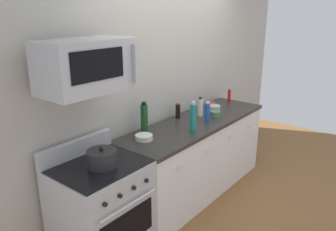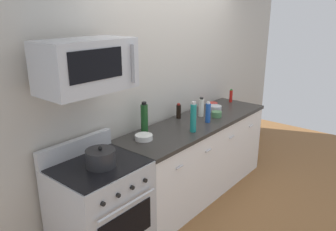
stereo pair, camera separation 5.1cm
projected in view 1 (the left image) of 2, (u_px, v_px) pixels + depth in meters
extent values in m
plane|color=brown|center=(195.00, 190.00, 4.16)|extent=(6.35, 6.35, 0.00)
cube|color=#B7B2A8|center=(169.00, 80.00, 3.98)|extent=(5.29, 0.10, 2.70)
cube|color=white|center=(196.00, 158.00, 4.02)|extent=(2.17, 0.62, 0.88)
cube|color=#2D2B28|center=(197.00, 122.00, 3.88)|extent=(2.20, 0.65, 0.04)
cube|color=black|center=(214.00, 194.00, 3.97)|extent=(2.17, 0.02, 0.10)
cylinder|color=silver|center=(180.00, 167.00, 3.18)|extent=(0.10, 0.02, 0.02)
cylinder|color=silver|center=(208.00, 150.00, 3.55)|extent=(0.10, 0.02, 0.02)
cylinder|color=silver|center=(231.00, 137.00, 3.93)|extent=(0.10, 0.02, 0.02)
cylinder|color=silver|center=(250.00, 125.00, 4.31)|extent=(0.10, 0.02, 0.02)
cube|color=#B7BABF|center=(102.00, 213.00, 2.92)|extent=(0.76, 0.64, 0.91)
cube|color=black|center=(128.00, 228.00, 2.73)|extent=(0.58, 0.01, 0.30)
cylinder|color=#B7BABF|center=(130.00, 205.00, 2.64)|extent=(0.61, 0.02, 0.02)
cube|color=#B7BABF|center=(76.00, 149.00, 2.93)|extent=(0.76, 0.06, 0.16)
cube|color=black|center=(99.00, 166.00, 2.78)|extent=(0.73, 0.61, 0.01)
cylinder|color=black|center=(105.00, 204.00, 2.45)|extent=(0.04, 0.02, 0.04)
cylinder|color=black|center=(120.00, 196.00, 2.56)|extent=(0.04, 0.02, 0.04)
cylinder|color=black|center=(134.00, 188.00, 2.67)|extent=(0.04, 0.02, 0.04)
cylinder|color=black|center=(147.00, 181.00, 2.79)|extent=(0.04, 0.02, 0.04)
cube|color=#B7BABF|center=(87.00, 66.00, 2.55)|extent=(0.74, 0.40, 0.40)
cube|color=black|center=(98.00, 65.00, 2.38)|extent=(0.48, 0.01, 0.22)
cube|color=#B7BABF|center=(135.00, 64.00, 2.64)|extent=(0.02, 0.04, 0.30)
cylinder|color=#197F7A|center=(193.00, 118.00, 3.49)|extent=(0.07, 0.07, 0.30)
cylinder|color=beige|center=(193.00, 103.00, 3.44)|extent=(0.04, 0.04, 0.03)
cylinder|color=#1E4CA5|center=(207.00, 113.00, 3.80)|extent=(0.06, 0.06, 0.22)
cylinder|color=silver|center=(208.00, 103.00, 3.76)|extent=(0.04, 0.04, 0.02)
cylinder|color=#19471E|center=(144.00, 119.00, 3.45)|extent=(0.08, 0.08, 0.31)
cylinder|color=black|center=(144.00, 104.00, 3.39)|extent=(0.05, 0.05, 0.03)
cylinder|color=#B21914|center=(229.00, 96.00, 4.64)|extent=(0.04, 0.04, 0.17)
cylinder|color=#19721E|center=(230.00, 90.00, 4.61)|extent=(0.03, 0.03, 0.02)
cylinder|color=black|center=(178.00, 112.00, 3.94)|extent=(0.06, 0.06, 0.16)
cylinder|color=maroon|center=(178.00, 104.00, 3.91)|extent=(0.04, 0.04, 0.02)
cylinder|color=silver|center=(200.00, 108.00, 4.01)|extent=(0.07, 0.07, 0.21)
cylinder|color=black|center=(201.00, 98.00, 3.98)|extent=(0.04, 0.04, 0.02)
cylinder|color=#B72D28|center=(211.00, 104.00, 4.47)|extent=(0.13, 0.13, 0.05)
torus|color=#B72D28|center=(211.00, 103.00, 4.46)|extent=(0.13, 0.13, 0.01)
cylinder|color=#B72D28|center=(211.00, 105.00, 4.47)|extent=(0.07, 0.07, 0.01)
cylinder|color=#477A4C|center=(216.00, 114.00, 4.01)|extent=(0.12, 0.12, 0.07)
torus|color=#477A4C|center=(216.00, 112.00, 4.00)|extent=(0.12, 0.12, 0.01)
cylinder|color=#477A4C|center=(215.00, 116.00, 4.02)|extent=(0.07, 0.07, 0.01)
cylinder|color=#B2B5BA|center=(214.00, 108.00, 4.21)|extent=(0.17, 0.17, 0.08)
torus|color=#B2B5BA|center=(214.00, 106.00, 4.20)|extent=(0.17, 0.17, 0.01)
cylinder|color=#B2B5BA|center=(214.00, 111.00, 4.22)|extent=(0.09, 0.09, 0.01)
cylinder|color=white|center=(144.00, 137.00, 3.30)|extent=(0.18, 0.18, 0.05)
torus|color=white|center=(144.00, 135.00, 3.30)|extent=(0.18, 0.18, 0.01)
cylinder|color=white|center=(144.00, 139.00, 3.31)|extent=(0.10, 0.10, 0.01)
cylinder|color=#262628|center=(102.00, 159.00, 2.72)|extent=(0.25, 0.25, 0.15)
sphere|color=black|center=(101.00, 149.00, 2.70)|extent=(0.04, 0.04, 0.04)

